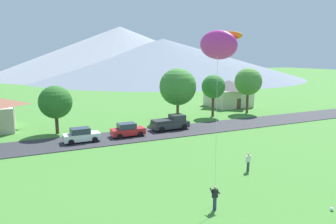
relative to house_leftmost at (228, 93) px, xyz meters
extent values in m
cube|color=#2D2D33|center=(-25.72, -14.78, -2.71)|extent=(160.00, 6.33, 0.08)
cone|color=#8E939E|center=(11.03, 113.58, 9.98)|extent=(131.37, 131.37, 25.46)
cone|color=slate|center=(24.47, 87.50, 6.33)|extent=(129.44, 129.44, 18.15)
cube|color=beige|center=(0.00, 0.00, -1.04)|extent=(7.48, 7.13, 3.43)
pyramid|color=#474247|center=(0.00, 0.00, 1.62)|extent=(8.07, 7.70, 1.89)
cube|color=brown|center=(0.00, -3.58, -1.75)|extent=(0.90, 0.06, 2.00)
cylinder|color=#4C3823|center=(-33.96, -9.30, -1.45)|extent=(0.44, 0.44, 2.61)
sphere|color=#286623|center=(-33.96, -9.30, 1.47)|extent=(4.29, 4.29, 4.29)
cylinder|color=#4C3823|center=(-8.86, -8.00, -0.94)|extent=(0.44, 0.44, 3.62)
sphere|color=#33752D|center=(-8.86, -8.00, 2.34)|extent=(3.94, 3.94, 3.94)
cylinder|color=#4C3823|center=(-1.39, -7.71, -0.83)|extent=(0.44, 0.44, 3.84)
sphere|color=#4C8938|center=(-1.39, -7.71, 2.90)|extent=(4.83, 4.83, 4.83)
cylinder|color=brown|center=(-15.93, -8.84, -1.12)|extent=(0.44, 0.44, 3.27)
sphere|color=#3D7F33|center=(-15.93, -8.84, 2.67)|extent=(5.74, 5.74, 5.74)
cube|color=white|center=(-31.75, -14.96, -2.07)|extent=(4.23, 1.87, 0.80)
cube|color=#2D3847|center=(-31.90, -14.97, -1.33)|extent=(2.23, 1.62, 0.68)
cylinder|color=black|center=(-30.42, -14.02, -2.35)|extent=(0.64, 0.25, 0.64)
cylinder|color=black|center=(-30.39, -15.86, -2.35)|extent=(0.64, 0.25, 0.64)
cylinder|color=black|center=(-33.12, -14.07, -2.35)|extent=(0.64, 0.25, 0.64)
cylinder|color=black|center=(-33.09, -15.91, -2.35)|extent=(0.64, 0.25, 0.64)
cube|color=red|center=(-25.97, -14.74, -2.07)|extent=(4.21, 1.82, 0.80)
cube|color=#2D3847|center=(-26.12, -14.74, -1.33)|extent=(2.21, 1.59, 0.68)
cylinder|color=black|center=(-24.62, -13.82, -2.35)|extent=(0.64, 0.24, 0.64)
cylinder|color=black|center=(-24.62, -15.66, -2.35)|extent=(0.64, 0.24, 0.64)
cylinder|color=black|center=(-27.32, -13.83, -2.35)|extent=(0.64, 0.24, 0.64)
cylinder|color=black|center=(-27.32, -15.67, -2.35)|extent=(0.64, 0.24, 0.64)
cube|color=#333338|center=(-19.57, -13.74, -2.00)|extent=(5.26, 2.16, 0.84)
cube|color=#333338|center=(-18.47, -13.71, -1.13)|extent=(1.96, 1.90, 0.90)
cube|color=#2D3847|center=(-18.47, -13.71, -0.86)|extent=(1.67, 1.93, 0.28)
cube|color=#28282C|center=(-20.72, -13.78, -1.40)|extent=(2.76, 2.04, 0.36)
cylinder|color=black|center=(-17.90, -12.67, -2.29)|extent=(0.77, 0.30, 0.76)
cylinder|color=black|center=(-17.84, -14.71, -2.29)|extent=(0.77, 0.30, 0.76)
cylinder|color=black|center=(-21.30, -12.78, -2.29)|extent=(0.77, 0.30, 0.76)
cylinder|color=black|center=(-21.24, -14.81, -2.29)|extent=(0.77, 0.30, 0.76)
cylinder|color=navy|center=(-26.58, -35.54, -2.31)|extent=(0.24, 0.24, 0.88)
cube|color=black|center=(-26.58, -35.54, -1.58)|extent=(0.36, 0.22, 0.58)
sphere|color=tan|center=(-26.58, -35.54, -1.18)|extent=(0.21, 0.21, 0.21)
cylinder|color=black|center=(-26.80, -35.48, -1.44)|extent=(0.18, 0.55, 0.37)
cylinder|color=black|center=(-26.36, -35.48, -1.44)|extent=(0.18, 0.55, 0.37)
ellipsoid|color=#D12D9E|center=(-24.67, -32.55, 8.16)|extent=(2.28, 3.73, 2.27)
ellipsoid|color=orange|center=(-24.18, -32.44, 8.78)|extent=(1.28, 3.56, 0.78)
cylinder|color=silver|center=(-25.62, -34.05, 3.48)|extent=(1.94, 3.01, 9.36)
cylinder|color=#3D3D42|center=(-19.94, -30.81, -2.31)|extent=(0.24, 0.24, 0.88)
cube|color=white|center=(-19.94, -30.81, -1.58)|extent=(0.36, 0.22, 0.58)
sphere|color=tan|center=(-19.94, -30.81, -1.18)|extent=(0.21, 0.21, 0.21)
cylinder|color=white|center=(-20.16, -30.81, -1.63)|extent=(0.12, 0.18, 0.59)
cylinder|color=white|center=(-19.72, -30.81, -1.63)|extent=(0.12, 0.18, 0.59)
sphere|color=white|center=(-19.58, -38.94, -2.63)|extent=(0.24, 0.24, 0.24)
camera|label=1|loc=(-37.54, -51.73, 7.40)|focal=33.26mm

